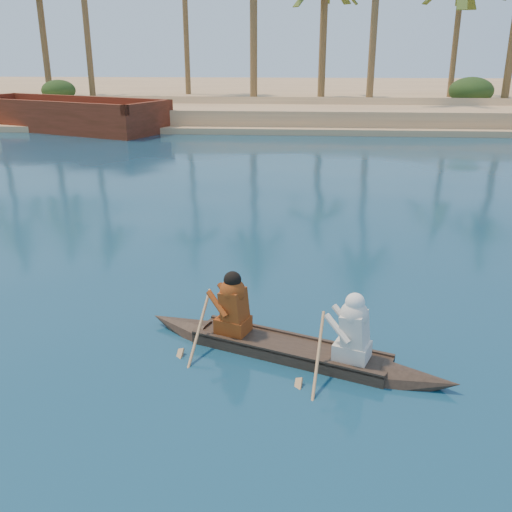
# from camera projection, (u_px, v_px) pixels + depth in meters

# --- Properties ---
(sandy_embankment) EXTENTS (150.00, 51.00, 1.50)m
(sandy_embankment) POSITION_uv_depth(u_px,v_px,m) (223.00, 96.00, 57.44)
(sandy_embankment) COLOR tan
(sandy_embankment) RESTS_ON ground
(palm_grove) EXTENTS (110.00, 14.00, 16.00)m
(palm_grove) POSITION_uv_depth(u_px,v_px,m) (200.00, 6.00, 43.77)
(palm_grove) COLOR #39511C
(palm_grove) RESTS_ON ground
(shrub_cluster) EXTENTS (100.00, 6.00, 2.40)m
(shrub_cluster) POSITION_uv_depth(u_px,v_px,m) (195.00, 101.00, 42.77)
(shrub_cluster) COLOR #193413
(shrub_cluster) RESTS_ON ground
(canoe) EXTENTS (5.20, 2.55, 1.46)m
(canoe) POSITION_uv_depth(u_px,v_px,m) (290.00, 339.00, 9.15)
(canoe) COLOR #3F2E22
(canoe) RESTS_ON ground
(barge_mid) EXTENTS (14.35, 9.36, 2.27)m
(barge_mid) POSITION_uv_depth(u_px,v_px,m) (64.00, 117.00, 36.23)
(barge_mid) COLOR maroon
(barge_mid) RESTS_ON ground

